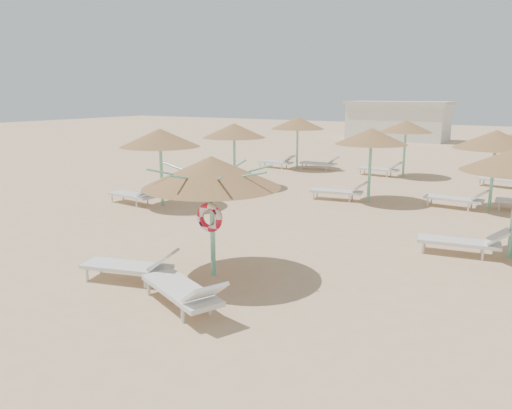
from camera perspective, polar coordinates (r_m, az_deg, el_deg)
The scene contains 6 objects.
ground at distance 10.79m, azimuth -5.57°, elevation -8.53°, with size 120.00×120.00×0.00m, color tan.
main_palapa at distance 10.45m, azimuth -5.11°, elevation 3.66°, with size 2.91×2.91×2.61m.
lounger_main_a at distance 10.81m, azimuth -13.92°, elevation -6.80°, with size 2.14×1.13×0.74m.
lounger_main_b at distance 9.26m, azimuth -8.17°, elevation -9.68°, with size 2.30×1.49×0.81m.
palapa_field at distance 19.00m, azimuth 21.55°, elevation 6.92°, with size 22.27×13.49×2.72m.
service_hut at distance 44.73m, azimuth 15.93°, elevation 9.21°, with size 8.40×4.40×3.25m.
Camera 1 is at (6.11, -8.00, 3.87)m, focal length 35.00 mm.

